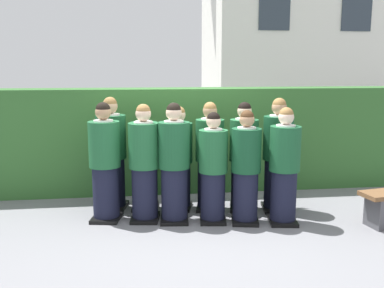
{
  "coord_description": "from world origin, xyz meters",
  "views": [
    {
      "loc": [
        -0.78,
        -5.78,
        2.13
      ],
      "look_at": [
        0.0,
        0.27,
        1.05
      ],
      "focal_mm": 40.67,
      "sensor_mm": 36.0,
      "label": 1
    }
  ],
  "objects_px": {
    "student_front_row_1": "(144,166)",
    "student_rear_row_1": "(144,160)",
    "student_front_row_5": "(284,169)",
    "student_rear_row_0": "(112,156)",
    "student_front_row_0": "(105,165)",
    "student_rear_row_2": "(179,161)",
    "student_front_row_4": "(246,170)",
    "student_rear_row_4": "(244,159)",
    "student_front_row_2": "(174,166)",
    "student_front_row_3": "(213,170)",
    "student_rear_row_5": "(277,157)",
    "student_rear_row_3": "(210,159)"
  },
  "relations": [
    {
      "from": "student_front_row_4",
      "to": "student_rear_row_5",
      "type": "bearing_deg",
      "value": 37.36
    },
    {
      "from": "student_front_row_0",
      "to": "student_rear_row_0",
      "type": "distance_m",
      "value": 0.5
    },
    {
      "from": "student_front_row_1",
      "to": "student_front_row_4",
      "type": "distance_m",
      "value": 1.4
    },
    {
      "from": "student_front_row_3",
      "to": "student_rear_row_0",
      "type": "distance_m",
      "value": 1.61
    },
    {
      "from": "student_front_row_1",
      "to": "student_front_row_3",
      "type": "distance_m",
      "value": 0.96
    },
    {
      "from": "student_rear_row_2",
      "to": "student_front_row_2",
      "type": "bearing_deg",
      "value": -102.48
    },
    {
      "from": "student_front_row_3",
      "to": "student_front_row_0",
      "type": "bearing_deg",
      "value": 170.0
    },
    {
      "from": "student_front_row_2",
      "to": "student_front_row_3",
      "type": "relative_size",
      "value": 1.08
    },
    {
      "from": "student_front_row_3",
      "to": "student_rear_row_4",
      "type": "xyz_separation_m",
      "value": [
        0.54,
        0.46,
        0.05
      ]
    },
    {
      "from": "student_front_row_3",
      "to": "student_front_row_5",
      "type": "height_order",
      "value": "student_front_row_5"
    },
    {
      "from": "student_front_row_1",
      "to": "student_rear_row_4",
      "type": "height_order",
      "value": "student_front_row_1"
    },
    {
      "from": "student_front_row_1",
      "to": "student_rear_row_1",
      "type": "distance_m",
      "value": 0.5
    },
    {
      "from": "student_front_row_5",
      "to": "student_rear_row_2",
      "type": "distance_m",
      "value": 1.59
    },
    {
      "from": "student_front_row_3",
      "to": "student_rear_row_2",
      "type": "xyz_separation_m",
      "value": [
        -0.41,
        0.63,
        0.01
      ]
    },
    {
      "from": "student_front_row_1",
      "to": "student_front_row_2",
      "type": "relative_size",
      "value": 0.99
    },
    {
      "from": "student_front_row_5",
      "to": "student_rear_row_3",
      "type": "relative_size",
      "value": 0.98
    },
    {
      "from": "student_front_row_2",
      "to": "student_rear_row_0",
      "type": "xyz_separation_m",
      "value": [
        -0.88,
        0.68,
        0.02
      ]
    },
    {
      "from": "student_front_row_2",
      "to": "student_front_row_5",
      "type": "distance_m",
      "value": 1.51
    },
    {
      "from": "student_front_row_3",
      "to": "student_front_row_4",
      "type": "distance_m",
      "value": 0.45
    },
    {
      "from": "student_front_row_0",
      "to": "student_rear_row_1",
      "type": "bearing_deg",
      "value": 36.87
    },
    {
      "from": "student_rear_row_1",
      "to": "student_rear_row_5",
      "type": "distance_m",
      "value": 1.99
    },
    {
      "from": "student_front_row_2",
      "to": "student_rear_row_2",
      "type": "xyz_separation_m",
      "value": [
        0.12,
        0.55,
        -0.05
      ]
    },
    {
      "from": "student_front_row_2",
      "to": "student_rear_row_3",
      "type": "height_order",
      "value": "student_front_row_2"
    },
    {
      "from": "student_front_row_0",
      "to": "student_rear_row_4",
      "type": "height_order",
      "value": "student_front_row_0"
    },
    {
      "from": "student_front_row_3",
      "to": "student_front_row_1",
      "type": "bearing_deg",
      "value": 169.4
    },
    {
      "from": "student_front_row_2",
      "to": "student_front_row_4",
      "type": "relative_size",
      "value": 1.06
    },
    {
      "from": "student_front_row_2",
      "to": "student_front_row_4",
      "type": "distance_m",
      "value": 0.99
    },
    {
      "from": "student_rear_row_3",
      "to": "student_rear_row_5",
      "type": "bearing_deg",
      "value": -9.38
    },
    {
      "from": "student_front_row_1",
      "to": "student_rear_row_1",
      "type": "bearing_deg",
      "value": 88.75
    },
    {
      "from": "student_front_row_0",
      "to": "student_rear_row_1",
      "type": "relative_size",
      "value": 1.05
    },
    {
      "from": "student_front_row_1",
      "to": "student_rear_row_0",
      "type": "bearing_deg",
      "value": 129.2
    },
    {
      "from": "student_rear_row_2",
      "to": "student_rear_row_0",
      "type": "bearing_deg",
      "value": 172.62
    },
    {
      "from": "student_rear_row_5",
      "to": "student_front_row_2",
      "type": "bearing_deg",
      "value": -169.77
    },
    {
      "from": "student_front_row_0",
      "to": "student_rear_row_2",
      "type": "distance_m",
      "value": 1.13
    },
    {
      "from": "student_front_row_3",
      "to": "student_rear_row_4",
      "type": "bearing_deg",
      "value": 40.37
    },
    {
      "from": "student_front_row_5",
      "to": "student_rear_row_2",
      "type": "xyz_separation_m",
      "value": [
        -1.36,
        0.81,
        -0.02
      ]
    },
    {
      "from": "student_front_row_4",
      "to": "student_rear_row_1",
      "type": "height_order",
      "value": "student_rear_row_1"
    },
    {
      "from": "student_rear_row_5",
      "to": "student_front_row_3",
      "type": "bearing_deg",
      "value": -160.6
    },
    {
      "from": "student_front_row_2",
      "to": "student_front_row_4",
      "type": "xyz_separation_m",
      "value": [
        0.97,
        -0.17,
        -0.05
      ]
    },
    {
      "from": "student_rear_row_1",
      "to": "student_rear_row_2",
      "type": "bearing_deg",
      "value": -5.22
    },
    {
      "from": "student_front_row_4",
      "to": "student_rear_row_4",
      "type": "bearing_deg",
      "value": 79.35
    },
    {
      "from": "student_rear_row_0",
      "to": "student_rear_row_2",
      "type": "distance_m",
      "value": 1.02
    },
    {
      "from": "student_rear_row_2",
      "to": "student_rear_row_5",
      "type": "relative_size",
      "value": 0.92
    },
    {
      "from": "student_rear_row_4",
      "to": "student_front_row_4",
      "type": "bearing_deg",
      "value": -100.65
    },
    {
      "from": "student_front_row_3",
      "to": "student_rear_row_1",
      "type": "bearing_deg",
      "value": 143.9
    },
    {
      "from": "student_front_row_5",
      "to": "student_rear_row_0",
      "type": "xyz_separation_m",
      "value": [
        -2.37,
        0.94,
        0.05
      ]
    },
    {
      "from": "student_front_row_1",
      "to": "student_rear_row_5",
      "type": "xyz_separation_m",
      "value": [
        1.97,
        0.19,
        0.02
      ]
    },
    {
      "from": "student_front_row_3",
      "to": "student_rear_row_1",
      "type": "distance_m",
      "value": 1.15
    },
    {
      "from": "student_rear_row_4",
      "to": "student_rear_row_5",
      "type": "height_order",
      "value": "student_rear_row_5"
    },
    {
      "from": "student_front_row_0",
      "to": "student_front_row_1",
      "type": "distance_m",
      "value": 0.55
    }
  ]
}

